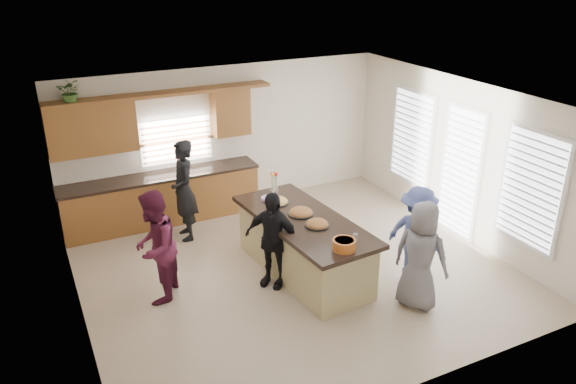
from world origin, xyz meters
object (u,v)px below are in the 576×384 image
island (304,247)px  woman_right_back (417,234)px  woman_left_mid (155,247)px  salad_bowl (344,244)px  woman_left_back (184,191)px  woman_left_front (272,240)px  woman_right_front (421,256)px

island → woman_right_back: 1.76m
woman_left_mid → woman_right_back: size_ratio=1.10×
salad_bowl → woman_right_back: (1.41, 0.17, -0.26)m
woman_left_back → woman_left_front: bearing=22.7°
woman_left_front → island: bearing=59.9°
woman_left_back → woman_left_front: (0.73, -2.09, -0.14)m
woman_left_mid → woman_right_front: bearing=91.0°
island → woman_left_back: bearing=118.6°
woman_left_back → salad_bowl: bearing=27.1°
woman_right_back → woman_left_mid: bearing=52.9°
woman_right_front → woman_left_mid: bearing=30.4°
woman_right_back → woman_right_front: size_ratio=0.96×
island → woman_left_front: (-0.59, -0.10, 0.32)m
woman_left_back → woman_right_back: 4.04m
woman_left_front → woman_left_back: bearing=159.8°
island → woman_right_back: size_ratio=1.80×
woman_left_back → woman_right_back: (2.78, -2.93, -0.13)m
woman_left_mid → woman_left_front: size_ratio=1.11×
woman_left_mid → woman_right_front: woman_left_mid is taller
salad_bowl → woman_left_back: bearing=113.7°
salad_bowl → woman_left_back: size_ratio=0.18×
woman_left_back → woman_left_mid: bearing=-25.5°
woman_left_front → woman_right_front: (1.64, -1.44, 0.04)m
woman_left_back → woman_left_front: 2.22m
woman_left_front → woman_right_back: size_ratio=0.99×
salad_bowl → woman_left_mid: woman_left_mid is taller
woman_left_front → woman_right_front: 2.18m
woman_right_back → salad_bowl: bearing=78.2°
island → woman_left_mid: (-2.26, 0.30, 0.40)m
woman_left_front → woman_right_front: woman_right_front is taller
island → woman_left_front: woman_left_front is taller
island → woman_left_front: bearing=-175.5°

